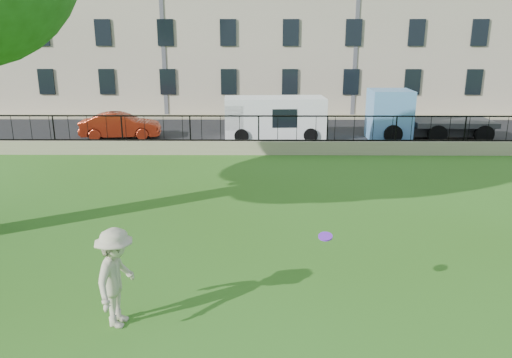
{
  "coord_description": "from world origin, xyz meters",
  "views": [
    {
      "loc": [
        0.07,
        -9.53,
        5.13
      ],
      "look_at": [
        -0.04,
        3.5,
        1.33
      ],
      "focal_mm": 35.0,
      "sensor_mm": 36.0,
      "label": 1
    }
  ],
  "objects_px": {
    "white_van": "(275,118)",
    "blue_truck": "(428,115)",
    "frisbee": "(325,236)",
    "man": "(117,278)",
    "red_sedan": "(121,126)"
  },
  "relations": [
    {
      "from": "white_van",
      "to": "blue_truck",
      "type": "height_order",
      "value": "blue_truck"
    },
    {
      "from": "white_van",
      "to": "frisbee",
      "type": "bearing_deg",
      "value": -91.53
    },
    {
      "from": "white_van",
      "to": "blue_truck",
      "type": "distance_m",
      "value": 7.69
    },
    {
      "from": "frisbee",
      "to": "blue_truck",
      "type": "xyz_separation_m",
      "value": [
        7.17,
        16.18,
        -0.24
      ]
    },
    {
      "from": "man",
      "to": "red_sedan",
      "type": "relative_size",
      "value": 0.47
    },
    {
      "from": "man",
      "to": "frisbee",
      "type": "xyz_separation_m",
      "value": [
        3.8,
        0.64,
        0.54
      ]
    },
    {
      "from": "frisbee",
      "to": "blue_truck",
      "type": "height_order",
      "value": "blue_truck"
    },
    {
      "from": "white_van",
      "to": "blue_truck",
      "type": "relative_size",
      "value": 0.85
    },
    {
      "from": "man",
      "to": "blue_truck",
      "type": "height_order",
      "value": "blue_truck"
    },
    {
      "from": "man",
      "to": "white_van",
      "type": "height_order",
      "value": "white_van"
    },
    {
      "from": "man",
      "to": "red_sedan",
      "type": "height_order",
      "value": "man"
    },
    {
      "from": "man",
      "to": "frisbee",
      "type": "relative_size",
      "value": 6.91
    },
    {
      "from": "man",
      "to": "frisbee",
      "type": "bearing_deg",
      "value": -72.28
    },
    {
      "from": "red_sedan",
      "to": "white_van",
      "type": "distance_m",
      "value": 7.81
    },
    {
      "from": "blue_truck",
      "to": "man",
      "type": "bearing_deg",
      "value": -122.58
    }
  ]
}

